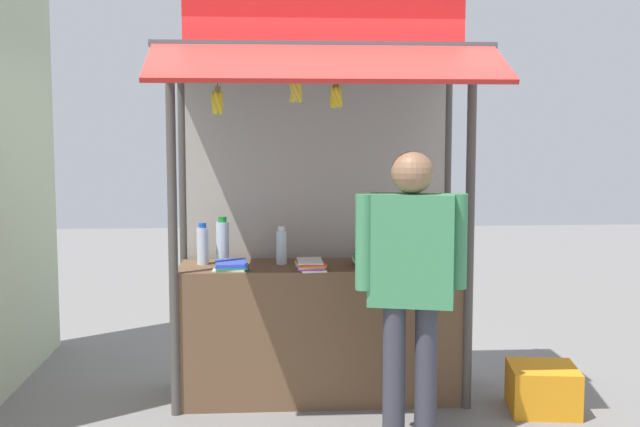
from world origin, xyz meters
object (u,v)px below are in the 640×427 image
magazine_stack_mid_left (310,265)px  banana_bunch_leftmost (296,91)px  magazine_stack_front_left (231,265)px  water_bottle_right (282,246)px  water_bottle_rear_center (223,241)px  water_bottle_back_right (203,245)px  magazine_stack_far_left (413,258)px  vendor_person (411,269)px  plastic_crate (543,388)px  banana_bunch_rightmost (336,96)px  banana_bunch_inner_left (218,102)px  magazine_stack_center (368,261)px

magazine_stack_mid_left → banana_bunch_leftmost: size_ratio=1.34×
magazine_stack_front_left → banana_bunch_leftmost: size_ratio=1.23×
water_bottle_right → magazine_stack_mid_left: size_ratio=0.82×
water_bottle_rear_center → water_bottle_back_right: bearing=-154.4°
magazine_stack_far_left → vendor_person: (-0.17, -0.86, 0.07)m
magazine_stack_far_left → plastic_crate: size_ratio=0.62×
water_bottle_back_right → plastic_crate: bearing=-11.6°
magazine_stack_far_left → plastic_crate: magazine_stack_far_left is taller
water_bottle_rear_center → banana_bunch_rightmost: 1.32m
banana_bunch_rightmost → vendor_person: bearing=-48.9°
banana_bunch_leftmost → plastic_crate: banana_bunch_leftmost is taller
water_bottle_right → magazine_stack_mid_left: bearing=-50.0°
banana_bunch_leftmost → water_bottle_right: bearing=101.0°
magazine_stack_mid_left → banana_bunch_rightmost: 1.12m
water_bottle_rear_center → magazine_stack_front_left: size_ratio=1.09×
water_bottle_right → banana_bunch_inner_left: size_ratio=0.84×
water_bottle_right → banana_bunch_rightmost: (0.33, -0.44, 0.99)m
magazine_stack_mid_left → plastic_crate: magazine_stack_mid_left is taller
magazine_stack_far_left → magazine_stack_center: (-0.32, -0.09, -0.00)m
water_bottle_back_right → banana_bunch_rightmost: (0.87, -0.47, 0.98)m
water_bottle_right → vendor_person: size_ratio=0.15×
banana_bunch_inner_left → vendor_person: banana_bunch_inner_left is taller
water_bottle_back_right → magazine_stack_far_left: water_bottle_back_right is taller
water_bottle_rear_center → banana_bunch_inner_left: size_ratio=1.03×
banana_bunch_rightmost → banana_bunch_inner_left: 0.73m
banana_bunch_leftmost → banana_bunch_inner_left: (-0.48, -0.00, -0.07)m
magazine_stack_mid_left → magazine_stack_front_left: bearing=172.7°
banana_bunch_inner_left → vendor_person: size_ratio=0.18×
water_bottle_right → magazine_stack_front_left: (-0.34, -0.15, -0.10)m
banana_bunch_inner_left → water_bottle_right: bearing=47.9°
magazine_stack_front_left → plastic_crate: magazine_stack_front_left is taller
water_bottle_right → water_bottle_back_right: water_bottle_back_right is taller
banana_bunch_rightmost → banana_bunch_inner_left: (-0.73, 0.00, -0.04)m
magazine_stack_front_left → water_bottle_rear_center: bearing=105.6°
vendor_person → banana_bunch_rightmost: bearing=-34.3°
water_bottle_right → magazine_stack_front_left: bearing=-155.8°
banana_bunch_inner_left → vendor_person: (1.12, -0.46, -0.97)m
magazine_stack_mid_left → banana_bunch_rightmost: bearing=-56.2°
water_bottle_back_right → magazine_stack_far_left: 1.44m
vendor_person → magazine_stack_mid_left: bearing=-36.6°
water_bottle_rear_center → banana_bunch_rightmost: banana_bunch_rightmost is taller
magazine_stack_mid_left → banana_bunch_rightmost: (0.15, -0.22, 1.08)m
banana_bunch_leftmost → banana_bunch_rightmost: bearing=-0.6°
banana_bunch_rightmost → plastic_crate: 2.32m
vendor_person → plastic_crate: (0.96, 0.47, -0.88)m
magazine_stack_mid_left → banana_bunch_leftmost: bearing=-114.3°
magazine_stack_mid_left → banana_bunch_inner_left: (-0.58, -0.22, 1.05)m
water_bottle_back_right → magazine_stack_front_left: (0.20, -0.18, -0.11)m
water_bottle_right → magazine_stack_center: size_ratio=0.82×
banana_bunch_leftmost → vendor_person: bearing=-35.4°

